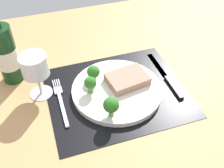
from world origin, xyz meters
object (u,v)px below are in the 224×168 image
(plate, at_px, (117,90))
(steak, at_px, (127,79))
(fork, at_px, (61,101))
(knife, at_px, (167,78))
(wine_glass, at_px, (35,68))
(wine_bottle, at_px, (6,54))

(plate, height_order, steak, steak)
(plate, xyz_separation_m, fork, (-0.17, 0.01, -0.01))
(knife, xyz_separation_m, wine_glass, (-0.38, 0.06, 0.09))
(plate, distance_m, fork, 0.17)
(steak, relative_size, wine_glass, 0.84)
(fork, height_order, knife, knife)
(steak, xyz_separation_m, wine_glass, (-0.25, 0.05, 0.07))
(knife, bearing_deg, fork, 177.31)
(fork, distance_m, knife, 0.33)
(fork, xyz_separation_m, wine_bottle, (-0.12, 0.15, 0.09))
(steak, distance_m, wine_glass, 0.27)
(steak, relative_size, knife, 0.51)
(plate, bearing_deg, fork, 175.09)
(steak, bearing_deg, knife, -3.92)
(wine_glass, bearing_deg, fork, -47.48)
(steak, bearing_deg, wine_glass, 168.11)
(knife, bearing_deg, steak, 174.91)
(wine_bottle, relative_size, wine_glass, 2.01)
(wine_bottle, distance_m, wine_glass, 0.12)
(knife, relative_size, wine_bottle, 0.83)
(steak, distance_m, fork, 0.21)
(wine_glass, bearing_deg, plate, -17.46)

